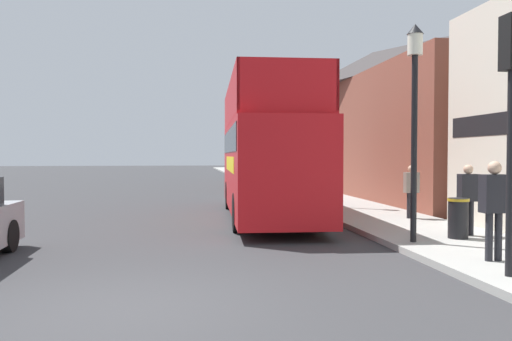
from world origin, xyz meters
The scene contains 11 objects.
ground_plane centered at (0.00, 21.00, 0.00)m, with size 144.00×144.00×0.00m, color #333335.
sidewalk centered at (6.75, 18.00, 0.07)m, with size 3.18×108.00×0.14m.
brick_terrace_rear centered at (11.34, 20.63, 3.94)m, with size 6.00×25.61×7.88m.
tour_bus centered at (3.34, 9.24, 1.92)m, with size 2.86×9.64×4.29m.
parked_car_ahead_of_bus centered at (4.02, 17.23, 0.68)m, with size 1.91×4.03×1.43m.
pedestrian_nearest centered at (6.20, 1.55, 1.21)m, with size 0.47×0.26×1.78m.
pedestrian_second centered at (7.33, 4.23, 1.15)m, with size 0.44×0.24×1.67m.
pedestrian_third centered at (7.46, 7.46, 1.10)m, with size 0.42×0.23×1.59m.
lamp_post_nearest centered at (5.67, 3.59, 3.39)m, with size 0.35×0.35×4.71m.
lamp_post_second centered at (5.71, 11.28, 3.51)m, with size 0.35×0.35×4.90m.
litter_bin centered at (6.89, 3.90, 0.63)m, with size 0.48×0.48×0.92m.
Camera 1 is at (0.75, -6.62, 2.03)m, focal length 35.00 mm.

